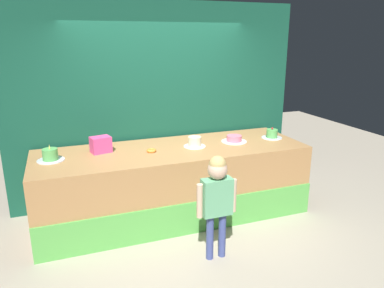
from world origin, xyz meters
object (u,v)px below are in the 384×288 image
(donut, at_px, (151,151))
(cake_center_right, at_px, (234,139))
(child_figure, at_px, (217,194))
(cake_far_left, at_px, (50,155))
(pink_box, at_px, (101,145))
(cake_center_left, at_px, (195,142))
(cake_far_right, at_px, (272,134))

(donut, xyz_separation_m, cake_center_right, (1.18, 0.05, 0.02))
(child_figure, height_order, donut, child_figure)
(cake_center_right, bearing_deg, cake_far_left, 179.30)
(pink_box, bearing_deg, cake_center_left, -8.59)
(pink_box, distance_m, cake_center_left, 1.19)
(pink_box, relative_size, cake_far_left, 0.76)
(cake_far_left, relative_size, cake_center_right, 0.89)
(donut, bearing_deg, cake_far_right, 1.26)
(child_figure, bearing_deg, cake_center_right, 56.09)
(cake_far_right, bearing_deg, pink_box, 175.97)
(donut, distance_m, cake_far_left, 1.18)
(cake_far_left, bearing_deg, pink_box, 11.65)
(donut, xyz_separation_m, cake_far_right, (1.77, 0.04, 0.04))
(pink_box, height_order, donut, pink_box)
(child_figure, distance_m, donut, 1.17)
(child_figure, relative_size, donut, 9.39)
(cake_center_left, distance_m, cake_center_right, 0.59)
(child_figure, xyz_separation_m, cake_center_right, (0.76, 1.14, 0.22))
(child_figure, bearing_deg, cake_center_left, 81.03)
(child_figure, distance_m, cake_center_left, 1.15)
(cake_center_left, relative_size, cake_center_right, 0.83)
(pink_box, relative_size, cake_center_left, 0.82)
(child_figure, relative_size, cake_center_left, 4.01)
(cake_far_right, bearing_deg, donut, -178.74)
(pink_box, bearing_deg, donut, -19.18)
(donut, xyz_separation_m, cake_far_left, (-1.18, 0.08, 0.04))
(cake_center_left, xyz_separation_m, cake_far_right, (1.18, 0.01, -0.01))
(pink_box, height_order, cake_center_left, pink_box)
(donut, relative_size, cake_far_right, 0.42)
(donut, relative_size, cake_center_right, 0.35)
(cake_center_left, bearing_deg, cake_far_left, 178.17)
(cake_center_right, xyz_separation_m, cake_far_right, (0.59, -0.02, 0.02))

